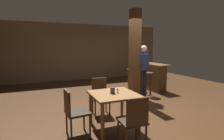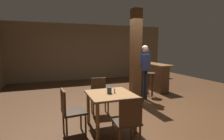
# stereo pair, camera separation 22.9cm
# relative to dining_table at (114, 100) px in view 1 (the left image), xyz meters

# --- Properties ---
(ground_plane) EXTENTS (10.80, 10.80, 0.00)m
(ground_plane) POSITION_rel_dining_table_xyz_m (0.98, 1.13, -0.61)
(ground_plane) COLOR #422816
(wall_back) EXTENTS (8.00, 0.10, 2.80)m
(wall_back) POSITION_rel_dining_table_xyz_m (0.98, 5.63, 0.79)
(wall_back) COLOR #756047
(wall_back) RESTS_ON ground_plane
(pillar) EXTENTS (0.28, 0.28, 2.80)m
(pillar) POSITION_rel_dining_table_xyz_m (1.36, 1.51, 0.79)
(pillar) COLOR brown
(pillar) RESTS_ON ground_plane
(dining_table) EXTENTS (0.90, 0.90, 0.74)m
(dining_table) POSITION_rel_dining_table_xyz_m (0.00, 0.00, 0.00)
(dining_table) COLOR brown
(dining_table) RESTS_ON ground_plane
(chair_west) EXTENTS (0.45, 0.45, 0.89)m
(chair_west) POSITION_rel_dining_table_xyz_m (-0.82, -0.02, -0.10)
(chair_west) COLOR #2D2319
(chair_west) RESTS_ON ground_plane
(chair_south) EXTENTS (0.44, 0.44, 0.89)m
(chair_south) POSITION_rel_dining_table_xyz_m (0.01, -0.81, -0.10)
(chair_south) COLOR #2D2319
(chair_south) RESTS_ON ground_plane
(chair_north) EXTENTS (0.47, 0.47, 0.89)m
(chair_north) POSITION_rel_dining_table_xyz_m (-0.00, 0.83, -0.10)
(chair_north) COLOR #2D2319
(chair_north) RESTS_ON ground_plane
(napkin_cup) EXTENTS (0.09, 0.09, 0.13)m
(napkin_cup) POSITION_rel_dining_table_xyz_m (-0.02, 0.01, 0.19)
(napkin_cup) COLOR #33475B
(napkin_cup) RESTS_ON dining_table
(salt_shaker) EXTENTS (0.03, 0.03, 0.10)m
(salt_shaker) POSITION_rel_dining_table_xyz_m (0.09, -0.00, 0.18)
(salt_shaker) COLOR silver
(salt_shaker) RESTS_ON dining_table
(standing_person) EXTENTS (0.47, 0.30, 1.72)m
(standing_person) POSITION_rel_dining_table_xyz_m (1.65, 1.46, 0.39)
(standing_person) COLOR navy
(standing_person) RESTS_ON ground_plane
(bar_counter) EXTENTS (0.56, 1.63, 1.02)m
(bar_counter) POSITION_rel_dining_table_xyz_m (2.70, 2.60, -0.09)
(bar_counter) COLOR brown
(bar_counter) RESTS_ON ground_plane
(bar_stool_near) EXTENTS (0.34, 0.34, 0.80)m
(bar_stool_near) POSITION_rel_dining_table_xyz_m (2.08, 1.78, -0.01)
(bar_stool_near) COLOR #2D2319
(bar_stool_near) RESTS_ON ground_plane
(bar_stool_mid) EXTENTS (0.37, 0.37, 0.74)m
(bar_stool_mid) POSITION_rel_dining_table_xyz_m (2.08, 2.52, -0.05)
(bar_stool_mid) COLOR #2D2319
(bar_stool_mid) RESTS_ON ground_plane
(bar_stool_far) EXTENTS (0.34, 0.34, 0.75)m
(bar_stool_far) POSITION_rel_dining_table_xyz_m (2.18, 3.22, -0.05)
(bar_stool_far) COLOR #2D2319
(bar_stool_far) RESTS_ON ground_plane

